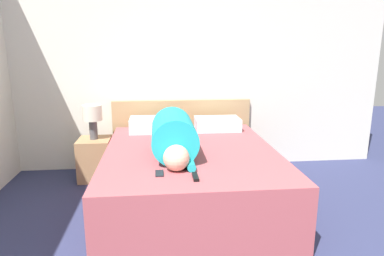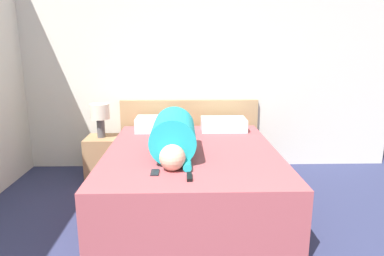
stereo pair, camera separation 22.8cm
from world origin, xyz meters
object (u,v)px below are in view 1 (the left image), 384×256
(nightstand, at_px, (95,159))
(person_lying, at_px, (173,133))
(pillow_near_headboard, at_px, (154,125))
(tv_remote, at_px, (195,177))
(table_lamp, at_px, (92,116))
(cell_phone, at_px, (159,173))
(pillow_second, at_px, (217,124))
(bed, at_px, (190,177))

(nightstand, bearing_deg, person_lying, -41.57)
(pillow_near_headboard, distance_m, tv_remote, 1.56)
(nightstand, bearing_deg, table_lamp, -90.00)
(nightstand, height_order, person_lying, person_lying)
(person_lying, bearing_deg, nightstand, 138.43)
(person_lying, distance_m, pillow_near_headboard, 0.79)
(pillow_near_headboard, xyz_separation_m, cell_phone, (0.05, -1.41, -0.07))
(nightstand, bearing_deg, pillow_second, -1.03)
(nightstand, distance_m, table_lamp, 0.52)
(person_lying, xyz_separation_m, pillow_near_headboard, (-0.19, 0.77, -0.09))
(cell_phone, bearing_deg, person_lying, 77.96)
(nightstand, bearing_deg, cell_phone, -62.35)
(table_lamp, relative_size, tv_remote, 2.70)
(table_lamp, height_order, pillow_second, table_lamp)
(bed, height_order, person_lying, person_lying)
(bed, height_order, table_lamp, table_lamp)
(pillow_second, bearing_deg, nightstand, 178.97)
(table_lamp, xyz_separation_m, pillow_second, (1.46, -0.03, -0.12))
(cell_phone, bearing_deg, tv_remote, -22.95)
(pillow_near_headboard, bearing_deg, pillow_second, 0.00)
(table_lamp, relative_size, pillow_near_headboard, 0.73)
(tv_remote, relative_size, cell_phone, 1.15)
(pillow_near_headboard, bearing_deg, nightstand, 177.86)
(person_lying, bearing_deg, tv_remote, -80.18)
(table_lamp, xyz_separation_m, pillow_near_headboard, (0.70, -0.03, -0.12))
(person_lying, bearing_deg, pillow_second, 53.37)
(table_lamp, xyz_separation_m, person_lying, (0.89, -0.79, -0.03))
(bed, height_order, pillow_second, pillow_second)
(bed, height_order, tv_remote, tv_remote)
(table_lamp, distance_m, tv_remote, 1.87)
(bed, bearing_deg, cell_phone, -115.68)
(nightstand, distance_m, cell_phone, 1.66)
(bed, bearing_deg, tv_remote, -92.76)
(bed, xyz_separation_m, person_lying, (-0.17, 0.01, 0.46))
(bed, distance_m, nightstand, 1.33)
(pillow_near_headboard, bearing_deg, cell_phone, -87.90)
(bed, distance_m, tv_remote, 0.81)
(person_lying, relative_size, pillow_near_headboard, 2.93)
(cell_phone, bearing_deg, pillow_near_headboard, 92.10)
(pillow_second, bearing_deg, pillow_near_headboard, 180.00)
(table_lamp, height_order, person_lying, person_lying)
(pillow_near_headboard, height_order, pillow_second, pillow_near_headboard)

